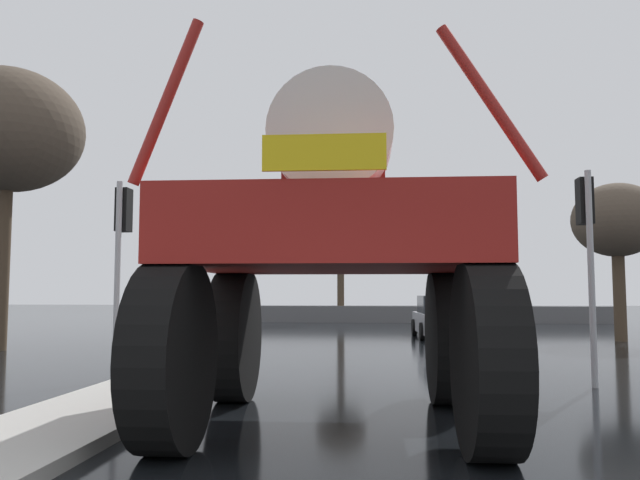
{
  "coord_description": "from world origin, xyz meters",
  "views": [
    {
      "loc": [
        0.26,
        -3.23,
        1.64
      ],
      "look_at": [
        -0.64,
        6.07,
        2.41
      ],
      "focal_mm": 35.59,
      "sensor_mm": 36.0,
      "label": 1
    }
  ],
  "objects_px": {
    "traffic_signal_near_right": "(587,229)",
    "bare_tree_left": "(9,131)",
    "bare_tree_right": "(617,222)",
    "bare_tree_far_center": "(341,218)",
    "oversize_sprayer": "(334,257)",
    "sedan_ahead": "(441,318)",
    "traffic_signal_near_left": "(122,235)"
  },
  "relations": [
    {
      "from": "bare_tree_right",
      "to": "bare_tree_left",
      "type": "bearing_deg",
      "value": -164.4
    },
    {
      "from": "bare_tree_right",
      "to": "oversize_sprayer",
      "type": "bearing_deg",
      "value": -120.92
    },
    {
      "from": "bare_tree_right",
      "to": "bare_tree_far_center",
      "type": "distance_m",
      "value": 16.64
    },
    {
      "from": "oversize_sprayer",
      "to": "sedan_ahead",
      "type": "xyz_separation_m",
      "value": [
        2.77,
        15.67,
        -1.38
      ]
    },
    {
      "from": "sedan_ahead",
      "to": "oversize_sprayer",
      "type": "bearing_deg",
      "value": 166.98
    },
    {
      "from": "bare_tree_right",
      "to": "bare_tree_far_center",
      "type": "relative_size",
      "value": 0.75
    },
    {
      "from": "traffic_signal_near_right",
      "to": "bare_tree_far_center",
      "type": "distance_m",
      "value": 24.6
    },
    {
      "from": "oversize_sprayer",
      "to": "bare_tree_far_center",
      "type": "height_order",
      "value": "bare_tree_far_center"
    },
    {
      "from": "traffic_signal_near_right",
      "to": "bare_tree_far_center",
      "type": "relative_size",
      "value": 0.53
    },
    {
      "from": "sedan_ahead",
      "to": "traffic_signal_near_right",
      "type": "distance_m",
      "value": 12.3
    },
    {
      "from": "traffic_signal_near_left",
      "to": "bare_tree_right",
      "type": "bearing_deg",
      "value": 39.62
    },
    {
      "from": "traffic_signal_near_right",
      "to": "bare_tree_left",
      "type": "distance_m",
      "value": 15.81
    },
    {
      "from": "bare_tree_far_center",
      "to": "bare_tree_right",
      "type": "bearing_deg",
      "value": -51.6
    },
    {
      "from": "sedan_ahead",
      "to": "bare_tree_far_center",
      "type": "distance_m",
      "value": 13.47
    },
    {
      "from": "bare_tree_left",
      "to": "bare_tree_right",
      "type": "relative_size",
      "value": 1.52
    },
    {
      "from": "traffic_signal_near_right",
      "to": "bare_tree_far_center",
      "type": "xyz_separation_m",
      "value": [
        -5.92,
        23.68,
        3.05
      ]
    },
    {
      "from": "sedan_ahead",
      "to": "bare_tree_right",
      "type": "height_order",
      "value": "bare_tree_right"
    },
    {
      "from": "traffic_signal_near_right",
      "to": "traffic_signal_near_left",
      "type": "bearing_deg",
      "value": 179.99
    },
    {
      "from": "oversize_sprayer",
      "to": "bare_tree_right",
      "type": "relative_size",
      "value": 0.96
    },
    {
      "from": "oversize_sprayer",
      "to": "bare_tree_far_center",
      "type": "distance_m",
      "value": 27.62
    },
    {
      "from": "oversize_sprayer",
      "to": "bare_tree_far_center",
      "type": "bearing_deg",
      "value": 2.21
    },
    {
      "from": "oversize_sprayer",
      "to": "bare_tree_far_center",
      "type": "relative_size",
      "value": 0.72
    },
    {
      "from": "bare_tree_left",
      "to": "bare_tree_far_center",
      "type": "distance_m",
      "value": 20.08
    },
    {
      "from": "bare_tree_left",
      "to": "bare_tree_far_center",
      "type": "xyz_separation_m",
      "value": [
        8.48,
        18.2,
        -0.49
      ]
    },
    {
      "from": "oversize_sprayer",
      "to": "sedan_ahead",
      "type": "height_order",
      "value": "oversize_sprayer"
    },
    {
      "from": "traffic_signal_near_left",
      "to": "bare_tree_left",
      "type": "height_order",
      "value": "bare_tree_left"
    },
    {
      "from": "oversize_sprayer",
      "to": "traffic_signal_near_left",
      "type": "height_order",
      "value": "oversize_sprayer"
    },
    {
      "from": "traffic_signal_near_right",
      "to": "sedan_ahead",
      "type": "bearing_deg",
      "value": 97.0
    },
    {
      "from": "oversize_sprayer",
      "to": "traffic_signal_near_right",
      "type": "height_order",
      "value": "oversize_sprayer"
    },
    {
      "from": "traffic_signal_near_left",
      "to": "traffic_signal_near_right",
      "type": "xyz_separation_m",
      "value": [
        8.59,
        -0.0,
        0.04
      ]
    },
    {
      "from": "bare_tree_far_center",
      "to": "oversize_sprayer",
      "type": "bearing_deg",
      "value": -86.48
    },
    {
      "from": "oversize_sprayer",
      "to": "bare_tree_left",
      "type": "distance_m",
      "value": 14.28
    }
  ]
}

